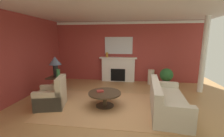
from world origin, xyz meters
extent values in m
plane|color=tan|center=(0.00, 0.00, 0.00)|extent=(8.79, 8.79, 0.00)
cube|color=#9E3833|center=(0.00, 3.18, 1.45)|extent=(7.36, 0.12, 2.91)
cube|color=#9E3833|center=(-3.44, 0.30, 1.45)|extent=(0.12, 6.84, 2.91)
cube|color=white|center=(0.00, 0.30, 2.94)|extent=(7.36, 6.84, 0.06)
cube|color=white|center=(0.00, 3.10, 2.83)|extent=(7.36, 0.08, 0.12)
cube|color=tan|center=(-0.43, 0.05, 0.01)|extent=(3.65, 2.45, 0.01)
cube|color=white|center=(-0.29, 2.97, 0.57)|extent=(1.60, 0.25, 1.14)
cube|color=black|center=(-0.29, 2.95, 0.35)|extent=(0.70, 0.26, 0.60)
cube|color=white|center=(-0.29, 2.94, 1.17)|extent=(1.80, 0.35, 0.06)
cube|color=silver|center=(-0.29, 3.09, 1.76)|extent=(1.35, 0.04, 0.82)
cube|color=beige|center=(1.41, -0.07, 0.23)|extent=(1.07, 2.17, 0.45)
cube|color=beige|center=(1.06, -0.04, 0.65)|extent=(0.37, 2.11, 0.40)
cube|color=beige|center=(1.33, -1.01, 0.31)|extent=(0.91, 0.27, 0.62)
cube|color=beige|center=(1.49, 0.88, 0.31)|extent=(0.91, 0.27, 0.62)
cube|color=#C1B293|center=(-2.05, -0.21, 0.22)|extent=(0.96, 0.96, 0.44)
cube|color=#C1B293|center=(-1.74, -0.14, 0.70)|extent=(0.34, 0.82, 0.51)
cube|color=#C1B293|center=(-2.13, 0.11, 0.30)|extent=(0.81, 0.32, 0.60)
cube|color=#C1B293|center=(-1.98, -0.53, 0.30)|extent=(0.81, 0.32, 0.60)
cylinder|color=#3D2D1E|center=(-0.43, 0.05, 0.43)|extent=(1.00, 1.00, 0.04)
cylinder|color=#3D2D1E|center=(-0.43, 0.05, 0.21)|extent=(0.12, 0.12, 0.41)
cylinder|color=#3D2D1E|center=(-0.43, 0.05, 0.01)|extent=(0.56, 0.56, 0.03)
cube|color=#3D2D1E|center=(-2.37, 0.77, 0.68)|extent=(0.56, 0.56, 0.04)
cube|color=#3D2D1E|center=(-2.37, 0.77, 0.33)|extent=(0.10, 0.10, 0.66)
cube|color=#3D2D1E|center=(-2.37, 0.77, 0.02)|extent=(0.45, 0.45, 0.04)
cylinder|color=black|center=(-2.37, 0.77, 0.92)|extent=(0.18, 0.18, 0.45)
cone|color=#4C566B|center=(-2.37, 0.77, 1.30)|extent=(0.44, 0.44, 0.30)
cylinder|color=beige|center=(1.26, 2.67, 0.34)|extent=(0.29, 0.29, 0.69)
cylinder|color=#33703D|center=(-2.22, 0.65, 0.86)|extent=(0.13, 0.13, 0.31)
cylinder|color=#B7892D|center=(-0.84, 2.92, 1.32)|extent=(0.11, 0.11, 0.24)
cube|color=maroon|center=(-0.58, 0.09, 0.47)|extent=(0.25, 0.23, 0.04)
cylinder|color=#333333|center=(1.86, 2.30, 0.15)|extent=(0.32, 0.32, 0.30)
sphere|color=#28602D|center=(1.86, 2.30, 0.55)|extent=(0.56, 0.56, 0.56)
cylinder|color=white|center=(3.08, 1.86, 1.45)|extent=(0.20, 0.20, 2.91)
camera|label=1|loc=(0.37, -4.24, 2.03)|focal=24.00mm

